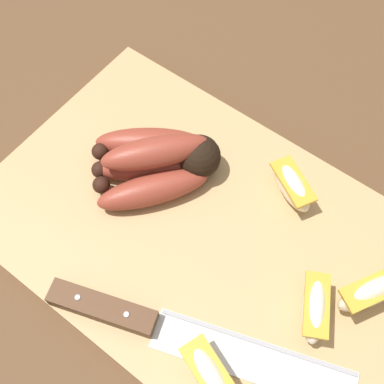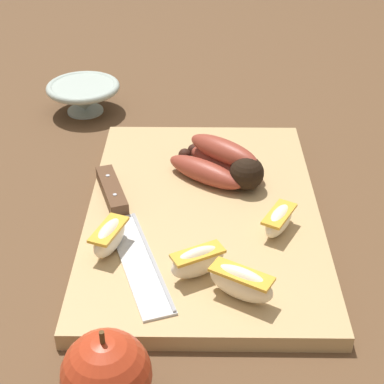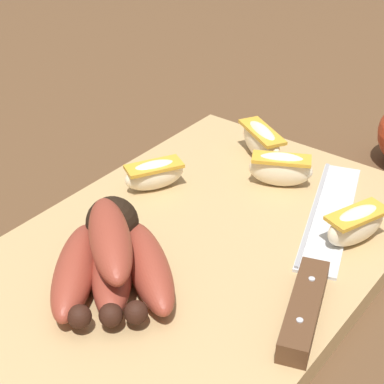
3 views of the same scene
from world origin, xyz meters
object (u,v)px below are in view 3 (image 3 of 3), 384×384
object	(u,v)px
chefs_knife	(314,271)
apple_wedge_extra	(356,225)
apple_wedge_middle	(277,167)
apple_wedge_near	(154,174)
apple_wedge_far	(261,142)
banana_bunch	(112,256)

from	to	relation	value
chefs_knife	apple_wedge_extra	size ratio (longest dim) A/B	4.20
chefs_knife	apple_wedge_middle	xyz separation A→B (m)	(-0.11, -0.10, 0.01)
chefs_knife	apple_wedge_middle	distance (m)	0.15
apple_wedge_near	apple_wedge_middle	xyz separation A→B (m)	(-0.08, 0.09, 0.00)
chefs_knife	apple_wedge_far	bearing A→B (deg)	-135.27
banana_bunch	apple_wedge_far	bearing A→B (deg)	-177.72
chefs_knife	apple_wedge_near	world-z (taller)	apple_wedge_near
banana_bunch	apple_wedge_far	size ratio (longest dim) A/B	1.99
banana_bunch	chefs_knife	world-z (taller)	banana_bunch
apple_wedge_near	apple_wedge_middle	distance (m)	0.12
apple_wedge_near	apple_wedge_far	world-z (taller)	apple_wedge_far
apple_wedge_far	apple_wedge_extra	world-z (taller)	apple_wedge_far
banana_bunch	apple_wedge_extra	size ratio (longest dim) A/B	2.21
banana_bunch	apple_wedge_far	xyz separation A→B (m)	(-0.24, -0.01, -0.00)
apple_wedge_near	apple_wedge_middle	world-z (taller)	apple_wedge_middle
chefs_knife	apple_wedge_extra	bearing A→B (deg)	175.74
chefs_knife	apple_wedge_near	bearing A→B (deg)	-97.69
chefs_knife	apple_wedge_far	distance (m)	0.20
banana_bunch	apple_wedge_near	world-z (taller)	banana_bunch
apple_wedge_middle	apple_wedge_extra	distance (m)	0.11
banana_bunch	apple_wedge_extra	bearing A→B (deg)	140.16
apple_wedge_near	chefs_knife	bearing A→B (deg)	82.31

